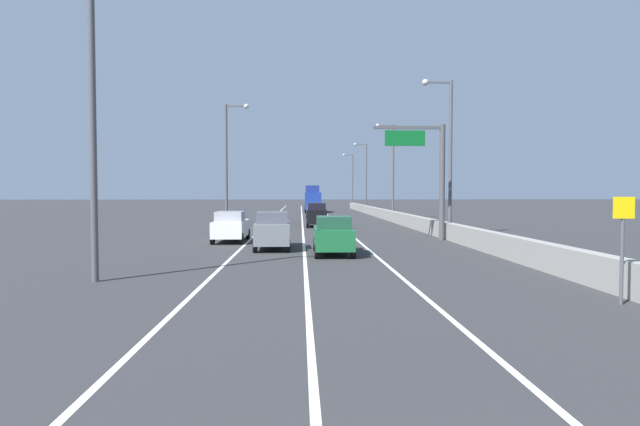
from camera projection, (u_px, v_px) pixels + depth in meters
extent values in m
plane|color=#2D2D30|center=(318.00, 217.00, 66.53)|extent=(320.00, 320.00, 0.00)
cube|color=silver|center=(270.00, 221.00, 57.34)|extent=(0.16, 130.00, 0.00)
cube|color=silver|center=(302.00, 221.00, 57.47)|extent=(0.16, 130.00, 0.00)
cube|color=silver|center=(335.00, 221.00, 57.60)|extent=(0.16, 130.00, 0.00)
cube|color=gray|center=(423.00, 224.00, 42.83)|extent=(0.60, 120.00, 1.10)
cylinder|color=#47474C|center=(442.00, 183.00, 34.71)|extent=(0.36, 0.36, 7.50)
cube|color=#47474C|center=(408.00, 127.00, 34.49)|extent=(4.50, 0.20, 0.20)
cube|color=#0C5923|center=(405.00, 138.00, 34.39)|extent=(2.60, 0.10, 1.00)
cylinder|color=#4C4C51|center=(622.00, 262.00, 14.82)|extent=(0.10, 0.10, 2.40)
cube|color=yellow|center=(624.00, 208.00, 14.72)|extent=(0.60, 0.04, 0.60)
cylinder|color=#4C4C51|center=(450.00, 159.00, 37.16)|extent=(0.24, 0.24, 10.85)
cube|color=#4C4C51|center=(438.00, 83.00, 36.92)|extent=(1.80, 0.12, 0.12)
sphere|color=beige|center=(425.00, 82.00, 36.88)|extent=(0.44, 0.44, 0.44)
cylinder|color=#4C4C51|center=(393.00, 172.00, 61.21)|extent=(0.24, 0.24, 10.85)
cube|color=#4C4C51|center=(385.00, 126.00, 60.97)|extent=(1.80, 0.12, 0.12)
sphere|color=beige|center=(378.00, 126.00, 60.94)|extent=(0.44, 0.44, 0.44)
cylinder|color=#4C4C51|center=(366.00, 178.00, 85.25)|extent=(0.24, 0.24, 10.85)
cube|color=#4C4C51|center=(361.00, 144.00, 85.01)|extent=(1.80, 0.12, 0.12)
sphere|color=beige|center=(355.00, 144.00, 84.98)|extent=(0.44, 0.44, 0.44)
cylinder|color=#4C4C51|center=(353.00, 181.00, 109.30)|extent=(0.24, 0.24, 10.85)
cube|color=#4C4C51|center=(348.00, 155.00, 109.06)|extent=(1.80, 0.12, 0.12)
sphere|color=beige|center=(344.00, 155.00, 109.03)|extent=(0.44, 0.44, 0.44)
cylinder|color=#4C4C51|center=(93.00, 126.00, 18.46)|extent=(0.24, 0.24, 10.85)
cylinder|color=#4C4C51|center=(226.00, 166.00, 47.33)|extent=(0.24, 0.24, 10.85)
cube|color=#4C4C51|center=(236.00, 106.00, 47.16)|extent=(1.80, 0.12, 0.12)
sphere|color=beige|center=(246.00, 106.00, 47.19)|extent=(0.44, 0.44, 0.44)
cube|color=#1E389E|center=(314.00, 211.00, 62.81)|extent=(1.87, 4.84, 1.05)
cube|color=navy|center=(315.00, 204.00, 62.30)|extent=(1.60, 2.19, 0.60)
cylinder|color=black|center=(307.00, 215.00, 64.73)|extent=(0.24, 0.68, 0.68)
cylinder|color=black|center=(320.00, 215.00, 64.83)|extent=(0.24, 0.68, 0.68)
cylinder|color=black|center=(308.00, 217.00, 60.84)|extent=(0.24, 0.68, 0.68)
cylinder|color=black|center=(322.00, 217.00, 60.94)|extent=(0.24, 0.68, 0.68)
cube|color=#196033|center=(333.00, 238.00, 26.89)|extent=(1.90, 4.48, 0.99)
cube|color=#1C4633|center=(334.00, 222.00, 26.41)|extent=(1.66, 2.02, 0.60)
cylinder|color=black|center=(315.00, 244.00, 28.66)|extent=(0.22, 0.68, 0.68)
cylinder|color=black|center=(347.00, 244.00, 28.71)|extent=(0.22, 0.68, 0.68)
cylinder|color=black|center=(317.00, 251.00, 25.10)|extent=(0.22, 0.68, 0.68)
cylinder|color=black|center=(353.00, 251.00, 25.15)|extent=(0.22, 0.68, 0.68)
cube|color=black|center=(317.00, 216.00, 48.34)|extent=(1.90, 4.50, 1.21)
cube|color=black|center=(317.00, 206.00, 47.86)|extent=(1.62, 2.05, 0.60)
cylinder|color=black|center=(308.00, 222.00, 50.13)|extent=(0.24, 0.69, 0.68)
cylinder|color=black|center=(325.00, 222.00, 50.14)|extent=(0.24, 0.69, 0.68)
cylinder|color=black|center=(308.00, 224.00, 46.58)|extent=(0.24, 0.69, 0.68)
cylinder|color=black|center=(326.00, 224.00, 46.59)|extent=(0.24, 0.69, 0.68)
cube|color=slate|center=(272.00, 233.00, 29.50)|extent=(1.99, 4.70, 1.11)
cube|color=#4D505A|center=(272.00, 217.00, 29.00)|extent=(1.69, 2.14, 0.60)
cylinder|color=black|center=(259.00, 240.00, 31.34)|extent=(0.24, 0.69, 0.68)
cylinder|color=black|center=(288.00, 239.00, 31.45)|extent=(0.24, 0.69, 0.68)
cylinder|color=black|center=(255.00, 246.00, 27.60)|extent=(0.24, 0.69, 0.68)
cylinder|color=black|center=(288.00, 246.00, 27.71)|extent=(0.24, 0.69, 0.68)
cube|color=white|center=(231.00, 229.00, 33.68)|extent=(1.92, 4.57, 0.98)
cube|color=#96969E|center=(230.00, 216.00, 33.19)|extent=(1.67, 2.06, 0.60)
cylinder|color=black|center=(222.00, 234.00, 35.50)|extent=(0.23, 0.68, 0.68)
cylinder|color=black|center=(248.00, 234.00, 35.54)|extent=(0.23, 0.68, 0.68)
cylinder|color=black|center=(212.00, 239.00, 31.85)|extent=(0.23, 0.68, 0.68)
cylinder|color=black|center=(241.00, 239.00, 31.90)|extent=(0.23, 0.68, 0.68)
cube|color=navy|center=(313.00, 201.00, 82.32)|extent=(2.41, 7.58, 2.57)
cube|color=navy|center=(312.00, 189.00, 83.91)|extent=(2.11, 1.67, 1.10)
cylinder|color=black|center=(305.00, 209.00, 85.41)|extent=(0.22, 1.00, 1.00)
cylinder|color=black|center=(319.00, 208.00, 85.50)|extent=(0.22, 1.00, 1.00)
cylinder|color=black|center=(306.00, 210.00, 79.24)|extent=(0.22, 1.00, 1.00)
cylinder|color=black|center=(321.00, 210.00, 79.33)|extent=(0.22, 1.00, 1.00)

